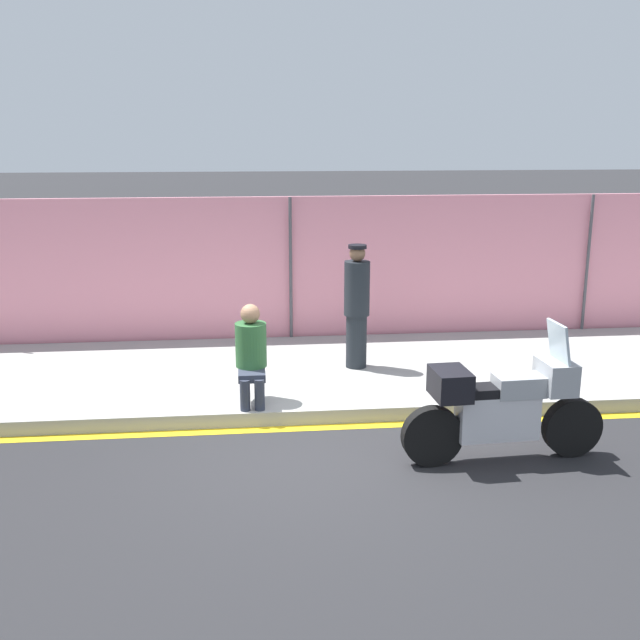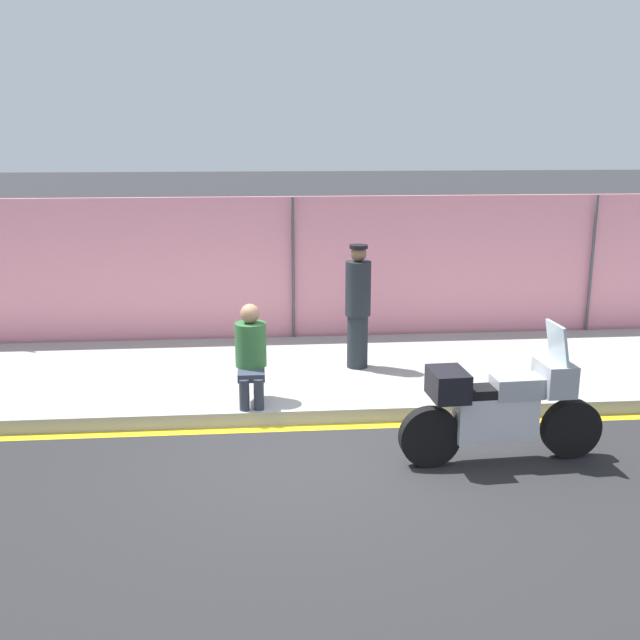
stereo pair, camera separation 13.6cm
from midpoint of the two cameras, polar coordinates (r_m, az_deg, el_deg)
name	(u,v)px [view 2 (the right image)]	position (r m, az deg, el deg)	size (l,w,h in m)	color
ground_plane	(314,454)	(8.33, 0.04, -10.16)	(120.00, 120.00, 0.00)	#262628
sidewalk	(300,374)	(10.64, -1.16, -4.15)	(36.70, 3.37, 0.18)	#9E9E99
curb_paint_stripe	(309,428)	(9.00, -0.38, -8.21)	(36.70, 0.18, 0.01)	gold
storefront_fence	(293,273)	(12.07, -1.76, 3.61)	(34.87, 0.17, 2.44)	pink
motorcycle	(501,407)	(8.17, 14.08, -6.48)	(2.23, 0.57, 1.51)	black
officer_standing	(358,305)	(10.44, 3.28, 1.12)	(0.36, 0.36, 1.75)	#1E2328
person_seated_on_curb	(251,349)	(9.19, -4.88, -2.21)	(0.38, 0.64, 1.22)	#2D3342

